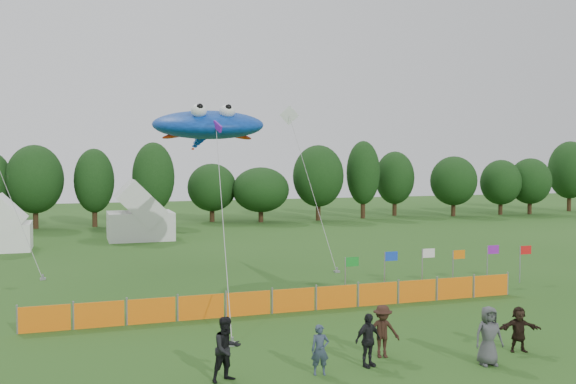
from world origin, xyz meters
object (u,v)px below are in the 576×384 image
object	(u,v)px
tent_left	(4,228)
tent_right	(140,217)
spectator_f	(519,329)
stingray_kite	(207,126)
spectator_d	(368,340)
barrier_fence	(293,300)
spectator_a	(320,350)
spectator_c	(383,331)
spectator_b	(227,349)
spectator_e	(489,336)

from	to	relation	value
tent_left	tent_right	size ratio (longest dim) A/B	0.70
tent_left	spectator_f	size ratio (longest dim) A/B	2.37
tent_left	stingray_kite	size ratio (longest dim) A/B	0.15
spectator_d	spectator_f	size ratio (longest dim) A/B	1.10
stingray_kite	barrier_fence	bearing A→B (deg)	-83.53
spectator_a	spectator_c	size ratio (longest dim) A/B	0.88
tent_left	spectator_a	xyz separation A→B (m)	(11.74, -31.77, -0.86)
spectator_a	spectator_f	world-z (taller)	spectator_f
barrier_fence	spectator_a	bearing A→B (deg)	-103.28
spectator_a	spectator_d	distance (m)	1.73
tent_left	spectator_c	distance (m)	34.01
spectator_b	spectator_d	distance (m)	4.52
spectator_d	spectator_c	bearing A→B (deg)	22.48
tent_left	tent_right	distance (m)	10.34
barrier_fence	spectator_e	bearing A→B (deg)	-67.56
spectator_a	stingray_kite	bearing A→B (deg)	100.48
barrier_fence	spectator_e	xyz separation A→B (m)	(3.58, -8.67, 0.44)
stingray_kite	tent_left	bearing A→B (deg)	135.02
tent_left	spectator_c	world-z (taller)	tent_left
tent_right	spectator_a	xyz separation A→B (m)	(1.92, -35.00, -1.09)
tent_left	spectator_f	xyz separation A→B (m)	(19.01, -31.74, -0.86)
tent_left	barrier_fence	xyz separation A→B (m)	(13.58, -23.94, -1.13)
spectator_b	spectator_e	size ratio (longest dim) A/B	1.02
spectator_c	spectator_f	size ratio (longest dim) A/B	1.13
spectator_b	barrier_fence	bearing A→B (deg)	39.00
tent_right	barrier_fence	bearing A→B (deg)	-82.11
spectator_e	tent_right	bearing A→B (deg)	111.13
spectator_d	spectator_f	world-z (taller)	spectator_d
spectator_c	spectator_a	bearing A→B (deg)	-149.65
spectator_b	stingray_kite	distance (m)	20.86
spectator_f	spectator_a	bearing A→B (deg)	-162.27
spectator_e	stingray_kite	bearing A→B (deg)	113.10
tent_right	spectator_d	bearing A→B (deg)	-84.05
spectator_a	spectator_b	bearing A→B (deg)	-175.19
tent_right	spectator_d	distance (m)	34.98
spectator_d	spectator_e	xyz separation A→B (m)	(3.72, -1.07, 0.09)
stingray_kite	spectator_d	bearing A→B (deg)	-86.47
spectator_b	stingray_kite	bearing A→B (deg)	61.08
spectator_e	barrier_fence	bearing A→B (deg)	121.99
barrier_fence	spectator_b	bearing A→B (deg)	-121.95
spectator_c	spectator_e	bearing A→B (deg)	-21.39
tent_right	barrier_fence	distance (m)	27.46
spectator_a	barrier_fence	bearing A→B (deg)	88.73
spectator_c	tent_left	bearing A→B (deg)	125.45
barrier_fence	spectator_e	distance (m)	9.39
tent_right	spectator_c	world-z (taller)	tent_right
tent_left	spectator_b	xyz separation A→B (m)	(8.93, -31.41, -0.67)
spectator_f	stingray_kite	bearing A→B (deg)	126.66
barrier_fence	spectator_d	bearing A→B (deg)	-91.03
spectator_e	stingray_kite	size ratio (longest dim) A/B	0.08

